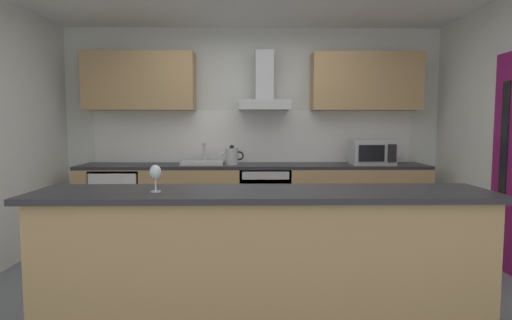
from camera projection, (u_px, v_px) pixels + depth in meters
name	position (u px, v px, depth m)	size (l,w,h in m)	color
ground	(255.00, 286.00, 3.62)	(5.76, 4.73, 0.02)	slate
wall_back	(253.00, 131.00, 5.42)	(5.76, 0.12, 2.60)	silver
backsplash_tile	(253.00, 137.00, 5.36)	(4.04, 0.02, 0.66)	white
counter_back	(254.00, 201.00, 5.11)	(4.18, 0.60, 0.90)	tan
counter_island	(263.00, 259.00, 2.82)	(3.05, 0.64, 0.94)	tan
upper_cabinets	(253.00, 82.00, 5.14)	(4.13, 0.32, 0.70)	tan
oven	(265.00, 200.00, 5.09)	(0.60, 0.62, 0.80)	slate
refrigerator	(120.00, 204.00, 5.06)	(0.58, 0.60, 0.85)	white
microwave	(372.00, 152.00, 5.03)	(0.50, 0.38, 0.30)	#B7BABC
sink	(203.00, 162.00, 5.05)	(0.50, 0.40, 0.26)	silver
kettle	(232.00, 156.00, 5.00)	(0.29, 0.15, 0.24)	#B7BABC
range_hood	(264.00, 91.00, 5.11)	(0.62, 0.45, 0.72)	#B7BABC
wine_glass	(155.00, 173.00, 2.70)	(0.08, 0.08, 0.18)	silver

